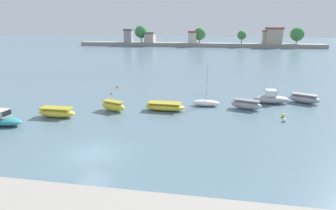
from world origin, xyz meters
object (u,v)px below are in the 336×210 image
(moored_boat_6, at_px, (271,98))
(mooring_buoy_3, at_px, (118,87))
(moored_boat_7, at_px, (304,99))
(mooring_buoy_1, at_px, (112,93))
(moored_boat_5, at_px, (246,105))
(moored_boat_3, at_px, (165,107))
(moored_boat_1, at_px, (57,112))
(moored_boat_4, at_px, (206,103))
(mooring_buoy_0, at_px, (283,115))
(mooring_buoy_2, at_px, (284,120))
(moored_boat_2, at_px, (113,106))

(moored_boat_6, height_order, mooring_buoy_3, moored_boat_6)
(moored_boat_6, xyz_separation_m, moored_boat_7, (4.19, 0.89, -0.06))
(moored_boat_7, relative_size, mooring_buoy_1, 14.47)
(moored_boat_5, bearing_deg, moored_boat_3, -150.65)
(moored_boat_3, height_order, moored_boat_5, moored_boat_5)
(moored_boat_5, bearing_deg, moored_boat_6, 60.87)
(moored_boat_1, distance_m, moored_boat_7, 29.97)
(moored_boat_3, height_order, moored_boat_4, moored_boat_4)
(moored_boat_1, xyz_separation_m, mooring_buoy_0, (24.22, 4.12, -0.32))
(moored_boat_6, relative_size, mooring_buoy_0, 11.47)
(moored_boat_4, height_order, moored_boat_5, moored_boat_4)
(moored_boat_3, bearing_deg, moored_boat_4, 31.21)
(moored_boat_1, relative_size, mooring_buoy_0, 10.88)
(moored_boat_4, bearing_deg, mooring_buoy_2, -29.92)
(moored_boat_1, relative_size, moored_boat_2, 1.24)
(mooring_buoy_0, relative_size, mooring_buoy_1, 1.41)
(moored_boat_2, distance_m, moored_boat_3, 5.96)
(moored_boat_5, relative_size, mooring_buoy_0, 9.74)
(moored_boat_6, distance_m, mooring_buoy_2, 7.19)
(mooring_buoy_0, bearing_deg, moored_boat_6, 94.03)
(moored_boat_4, bearing_deg, moored_boat_6, 17.01)
(moored_boat_2, height_order, moored_boat_4, moored_boat_4)
(moored_boat_2, height_order, mooring_buoy_3, moored_boat_2)
(moored_boat_4, relative_size, moored_boat_6, 1.15)
(moored_boat_6, height_order, moored_boat_7, moored_boat_6)
(moored_boat_6, relative_size, mooring_buoy_2, 11.61)
(moored_boat_4, xyz_separation_m, moored_boat_5, (4.77, -0.54, 0.13))
(moored_boat_3, distance_m, mooring_buoy_2, 13.02)
(mooring_buoy_1, bearing_deg, moored_boat_3, -35.85)
(moored_boat_4, relative_size, moored_boat_5, 1.35)
(moored_boat_2, xyz_separation_m, moored_boat_5, (15.24, 3.34, -0.02))
(moored_boat_1, xyz_separation_m, mooring_buoy_3, (1.55, 15.09, -0.35))
(moored_boat_6, bearing_deg, mooring_buoy_1, 173.22)
(moored_boat_4, distance_m, mooring_buoy_2, 9.40)
(moored_boat_1, distance_m, moored_boat_3, 11.94)
(moored_boat_7, height_order, mooring_buoy_1, moored_boat_7)
(moored_boat_6, xyz_separation_m, mooring_buoy_3, (-22.28, 5.32, -0.45))
(mooring_buoy_0, bearing_deg, mooring_buoy_2, -98.55)
(moored_boat_4, xyz_separation_m, mooring_buoy_0, (8.49, -2.95, -0.23))
(mooring_buoy_1, bearing_deg, moored_boat_6, -2.90)
(moored_boat_2, distance_m, mooring_buoy_2, 18.74)
(moored_boat_4, height_order, moored_boat_7, moored_boat_4)
(moored_boat_2, xyz_separation_m, mooring_buoy_2, (18.73, -0.60, -0.38))
(moored_boat_1, relative_size, moored_boat_7, 1.06)
(mooring_buoy_2, bearing_deg, moored_boat_3, 171.98)
(moored_boat_1, relative_size, moored_boat_3, 0.89)
(moored_boat_7, height_order, mooring_buoy_0, moored_boat_7)
(mooring_buoy_0, xyz_separation_m, mooring_buoy_3, (-22.67, 10.97, -0.03))
(moored_boat_6, height_order, mooring_buoy_0, moored_boat_6)
(moored_boat_7, height_order, mooring_buoy_2, moored_boat_7)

